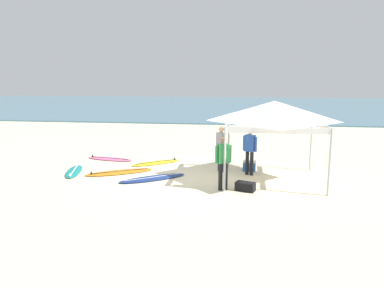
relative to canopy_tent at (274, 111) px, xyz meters
The scene contains 13 objects.
ground_plane 3.61m from the canopy_tent, behind, with size 80.00×80.00×0.00m, color beige.
sea 32.76m from the canopy_tent, 94.75° to the left, with size 80.00×36.00×0.10m, color teal.
canopy_tent is the anchor object (origin of this frame).
surfboard_teal 7.66m from the canopy_tent, behind, with size 1.04×2.05×0.19m.
surfboard_orange 6.04m from the canopy_tent, behind, with size 2.52×1.85×0.19m.
surfboard_pink 7.48m from the canopy_tent, 161.04° to the left, with size 2.20×0.98×0.19m.
surfboard_navy 4.77m from the canopy_tent, behind, with size 2.38×1.98×0.19m.
surfboard_yellow 5.44m from the canopy_tent, 157.71° to the left, with size 2.03×1.75×0.19m.
person_blue 1.69m from the canopy_tent, 143.43° to the left, with size 0.50×0.36×1.71m.
person_green 2.55m from the canopy_tent, 139.05° to the right, with size 0.50×0.36×1.71m.
person_grey 2.49m from the canopy_tent, 152.16° to the left, with size 0.40×0.44×1.71m.
gear_bag_near_tent 2.81m from the canopy_tent, 122.77° to the right, with size 0.60×0.32×0.28m, color black.
cooler_box 2.59m from the canopy_tent, 122.85° to the left, with size 0.50×0.36×0.39m.
Camera 1 is at (1.64, -12.65, 3.56)m, focal length 34.75 mm.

